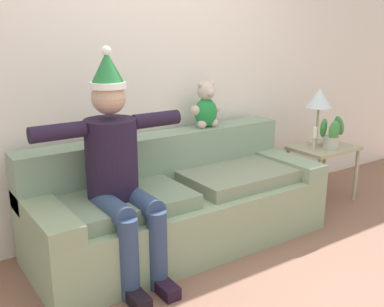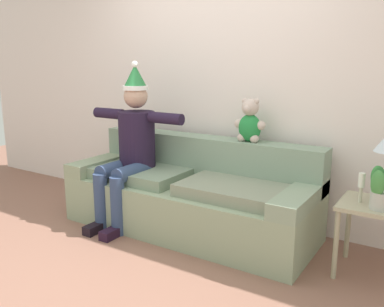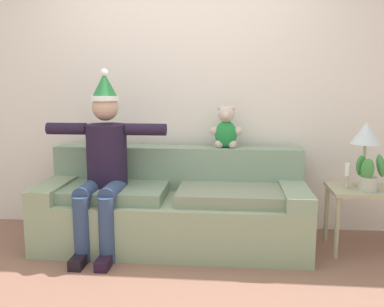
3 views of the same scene
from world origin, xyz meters
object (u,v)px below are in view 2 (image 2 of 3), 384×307
person_seated (130,144)px  potted_plant (383,189)px  couch (191,194)px  teddy_bear (250,122)px  candle_tall (361,184)px

person_seated → potted_plant: size_ratio=4.84×
couch → potted_plant: bearing=-4.5°
teddy_bear → potted_plant: bearing=-18.4°
teddy_bear → candle_tall: 1.09m
person_seated → candle_tall: size_ratio=7.19×
candle_tall → teddy_bear: bearing=162.9°
person_seated → candle_tall: (1.99, 0.11, -0.09)m
person_seated → teddy_bear: (1.00, 0.42, 0.23)m
teddy_bear → couch: bearing=-149.9°
teddy_bear → potted_plant: size_ratio=1.23×
potted_plant → candle_tall: bearing=153.4°
couch → teddy_bear: teddy_bear is taller
person_seated → potted_plant: bearing=1.0°
couch → candle_tall: couch is taller
potted_plant → candle_tall: size_ratio=1.49×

